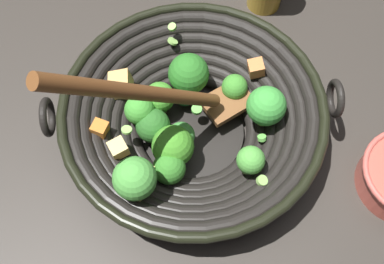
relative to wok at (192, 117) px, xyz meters
name	(u,v)px	position (x,y,z in m)	size (l,w,h in m)	color
ground_plane	(193,134)	(0.00, 0.00, -0.06)	(4.00, 4.00, 0.00)	#332D28
wok	(192,117)	(0.00, 0.00, 0.00)	(0.37, 0.39, 0.29)	black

